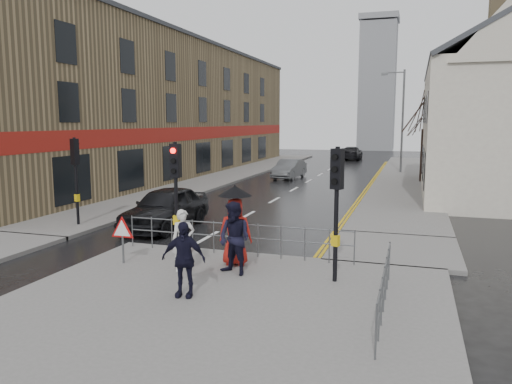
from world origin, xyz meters
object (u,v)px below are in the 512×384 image
Objects in this scene: pedestrian_with_umbrella at (235,224)px; pedestrian_d at (183,259)px; pedestrian_b at (235,239)px; car_parked at (165,208)px; car_mid at (289,169)px; pedestrian_a at (183,241)px.

pedestrian_d is (-0.25, -2.78, -0.30)m from pedestrian_with_umbrella.
pedestrian_b is at bearing 65.94° from pedestrian_d.
car_mid is (0.48, 18.23, -0.11)m from car_parked.
car_parked is (-3.38, 5.37, -0.17)m from pedestrian_a.
pedestrian_a is at bearing -55.85° from car_parked.
car_parked is at bearing 135.83° from pedestrian_with_umbrella.
car_mid is at bearing 90.33° from pedestrian_d.
pedestrian_a reaches higher than car_parked.
pedestrian_b is 23.86m from car_mid.
pedestrian_b is 0.41× the size of car_parked.
pedestrian_d is 8.31m from car_parked.
car_parked is (-4.24, 7.15, -0.21)m from pedestrian_d.
car_mid is (-4.31, 23.46, -0.41)m from pedestrian_b.
pedestrian_d is at bearing -85.04° from pedestrian_b.
pedestrian_b is at bearing -25.82° from pedestrian_a.
pedestrian_with_umbrella is 0.47× the size of car_parked.
car_mid is at bearing 121.33° from pedestrian_b.
pedestrian_with_umbrella is at bearing 10.37° from pedestrian_a.
pedestrian_d is at bearing -77.11° from car_mid.
car_mid is at bearing 65.37° from pedestrian_a.
pedestrian_a is at bearing -153.27° from pedestrian_b.
pedestrian_a is 0.40× the size of car_mid.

